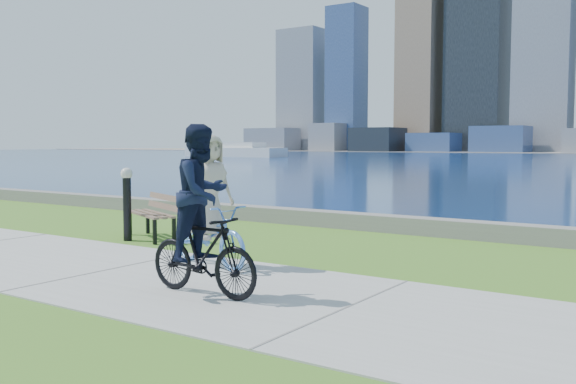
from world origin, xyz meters
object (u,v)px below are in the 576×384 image
at_px(cyclist_man, 202,224).
at_px(cyclist_woman, 210,217).
at_px(park_bench, 155,212).
at_px(bollard_lamp, 127,199).

bearing_deg(cyclist_man, cyclist_woman, 39.80).
xyz_separation_m(park_bench, bollard_lamp, (-0.23, -0.52, 0.28)).
xyz_separation_m(cyclist_woman, cyclist_man, (1.18, -1.49, 0.14)).
bearing_deg(cyclist_woman, bollard_lamp, 84.74).
height_order(park_bench, bollard_lamp, bollard_lamp).
relative_size(bollard_lamp, cyclist_woman, 0.71).
distance_m(park_bench, cyclist_man, 5.13).
xyz_separation_m(bollard_lamp, cyclist_woman, (3.09, -1.12, -0.05)).
xyz_separation_m(park_bench, cyclist_man, (4.05, -3.13, 0.37)).
relative_size(cyclist_woman, cyclist_man, 0.95).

